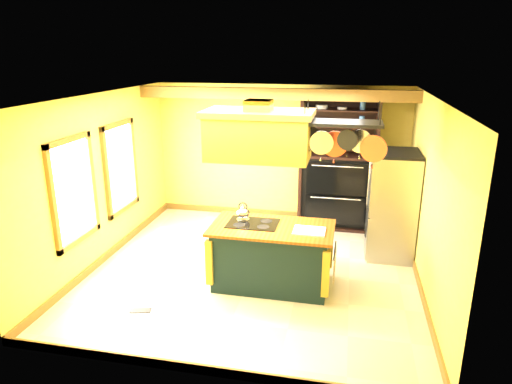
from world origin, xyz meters
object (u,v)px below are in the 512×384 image
(pot_rack, at_px, (343,133))
(refrigerator, at_px, (391,207))
(range_hood, at_px, (259,134))
(hutch, at_px, (337,179))
(kitchen_island, at_px, (272,255))

(pot_rack, relative_size, refrigerator, 0.65)
(refrigerator, bearing_deg, range_hood, -143.64)
(pot_rack, height_order, hutch, pot_rack)
(kitchen_island, relative_size, refrigerator, 1.02)
(hutch, bearing_deg, range_hood, -111.38)
(range_hood, relative_size, pot_rack, 1.29)
(refrigerator, bearing_deg, pot_rack, -120.32)
(refrigerator, bearing_deg, kitchen_island, -140.69)
(pot_rack, bearing_deg, range_hood, 180.00)
(range_hood, height_order, pot_rack, same)
(range_hood, distance_m, hutch, 3.09)
(kitchen_island, height_order, range_hood, range_hood)
(kitchen_island, height_order, refrigerator, refrigerator)
(refrigerator, xyz_separation_m, hutch, (-0.93, 1.18, 0.11))
(pot_rack, bearing_deg, hutch, 91.97)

